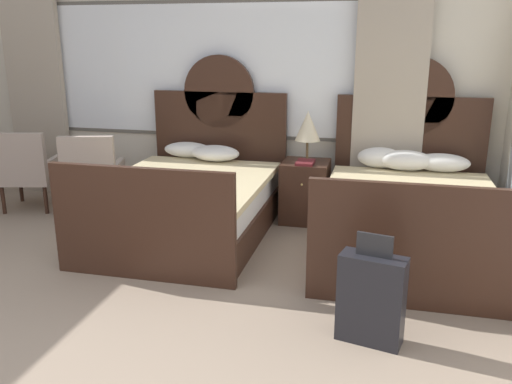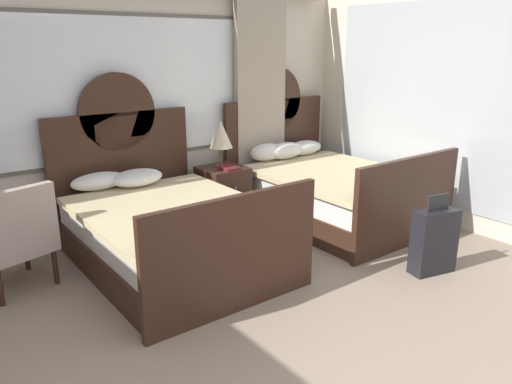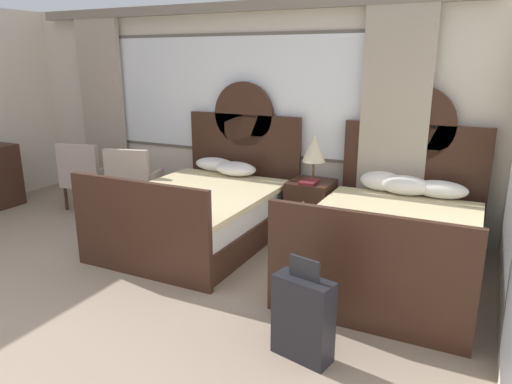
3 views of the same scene
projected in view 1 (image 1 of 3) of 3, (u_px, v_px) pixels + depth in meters
name	position (u px, v px, depth m)	size (l,w,h in m)	color
wall_back_window	(202.00, 83.00, 6.13)	(6.61, 0.22, 2.70)	beige
bed_near_window	(191.00, 200.00, 5.34)	(1.56, 2.18, 1.74)	#382116
bed_near_mirror	(409.00, 214.00, 4.88)	(1.56, 2.18, 1.74)	#382116
nightstand_between_beds	(305.00, 191.00, 5.72)	(0.49, 0.52, 0.66)	#382116
table_lamp_on_nightstand	(308.00, 126.00, 5.56)	(0.27, 0.27, 0.54)	brown
book_on_nightstand	(305.00, 162.00, 5.54)	(0.18, 0.26, 0.03)	maroon
armchair_by_window_left	(92.00, 173.00, 5.87)	(0.71, 0.71, 0.92)	#B29E8E
armchair_by_window_centre	(27.00, 169.00, 6.05)	(0.70, 0.70, 0.92)	#B29E8E
suitcase_on_floor	(371.00, 299.00, 3.42)	(0.45, 0.27, 0.75)	black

